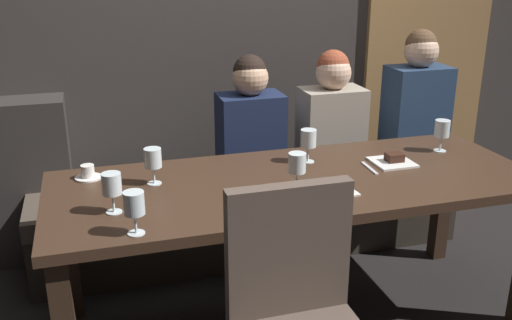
# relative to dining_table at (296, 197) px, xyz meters

# --- Properties ---
(ground) EXTENTS (9.00, 9.00, 0.00)m
(ground) POSITION_rel_dining_table_xyz_m (0.00, 0.00, -0.65)
(ground) COLOR black
(arched_door) EXTENTS (0.90, 0.05, 2.55)m
(arched_door) POSITION_rel_dining_table_xyz_m (1.35, 1.15, 0.71)
(arched_door) COLOR olive
(arched_door) RESTS_ON ground
(dining_table) EXTENTS (2.20, 0.84, 0.74)m
(dining_table) POSITION_rel_dining_table_xyz_m (0.00, 0.00, 0.00)
(dining_table) COLOR #342217
(dining_table) RESTS_ON ground
(banquette_bench) EXTENTS (2.50, 0.44, 0.45)m
(banquette_bench) POSITION_rel_dining_table_xyz_m (0.00, 0.70, -0.42)
(banquette_bench) COLOR #312A23
(banquette_bench) RESTS_ON ground
(chair_near_side) EXTENTS (0.44, 0.44, 0.98)m
(chair_near_side) POSITION_rel_dining_table_xyz_m (-0.26, -0.72, -0.09)
(chair_near_side) COLOR #3D281C
(chair_near_side) RESTS_ON ground
(diner_redhead) EXTENTS (0.36, 0.24, 0.74)m
(diner_redhead) POSITION_rel_dining_table_xyz_m (-0.01, 0.73, 0.14)
(diner_redhead) COLOR #192342
(diner_redhead) RESTS_ON banquette_bench
(diner_bearded) EXTENTS (0.36, 0.24, 0.74)m
(diner_bearded) POSITION_rel_dining_table_xyz_m (0.47, 0.70, 0.15)
(diner_bearded) COLOR #9E9384
(diner_bearded) RESTS_ON banquette_bench
(diner_far_end) EXTENTS (0.36, 0.24, 0.84)m
(diner_far_end) POSITION_rel_dining_table_xyz_m (1.03, 0.71, 0.19)
(diner_far_end) COLOR navy
(diner_far_end) RESTS_ON banquette_bench
(wine_glass_center_back) EXTENTS (0.08, 0.08, 0.16)m
(wine_glass_center_back) POSITION_rel_dining_table_xyz_m (-0.04, -0.11, 0.20)
(wine_glass_center_back) COLOR silver
(wine_glass_center_back) RESTS_ON dining_table
(wine_glass_near_right) EXTENTS (0.08, 0.08, 0.16)m
(wine_glass_near_right) POSITION_rel_dining_table_xyz_m (-0.75, -0.34, 0.20)
(wine_glass_near_right) COLOR silver
(wine_glass_near_right) RESTS_ON dining_table
(wine_glass_center_front) EXTENTS (0.08, 0.08, 0.16)m
(wine_glass_center_front) POSITION_rel_dining_table_xyz_m (-0.62, 0.13, 0.20)
(wine_glass_center_front) COLOR silver
(wine_glass_center_front) RESTS_ON dining_table
(wine_glass_end_left) EXTENTS (0.08, 0.08, 0.16)m
(wine_glass_end_left) POSITION_rel_dining_table_xyz_m (0.13, 0.20, 0.20)
(wine_glass_end_left) COLOR silver
(wine_glass_end_left) RESTS_ON dining_table
(wine_glass_end_right) EXTENTS (0.08, 0.08, 0.16)m
(wine_glass_end_right) POSITION_rel_dining_table_xyz_m (-0.81, -0.13, 0.20)
(wine_glass_end_right) COLOR silver
(wine_glass_end_right) RESTS_ON dining_table
(wine_glass_far_right) EXTENTS (0.08, 0.08, 0.16)m
(wine_glass_far_right) POSITION_rel_dining_table_xyz_m (0.84, 0.16, 0.20)
(wine_glass_far_right) COLOR silver
(wine_glass_far_right) RESTS_ON dining_table
(espresso_cup) EXTENTS (0.12, 0.12, 0.06)m
(espresso_cup) POSITION_rel_dining_table_xyz_m (-0.90, 0.28, 0.11)
(espresso_cup) COLOR white
(espresso_cup) RESTS_ON dining_table
(dessert_plate) EXTENTS (0.19, 0.19, 0.05)m
(dessert_plate) POSITION_rel_dining_table_xyz_m (0.52, 0.07, 0.10)
(dessert_plate) COLOR white
(dessert_plate) RESTS_ON dining_table
(fork_on_table) EXTENTS (0.02, 0.17, 0.01)m
(fork_on_table) POSITION_rel_dining_table_xyz_m (0.38, 0.03, 0.09)
(fork_on_table) COLOR silver
(fork_on_table) RESTS_ON dining_table
(folded_napkin) EXTENTS (0.12, 0.11, 0.01)m
(folded_napkin) POSITION_rel_dining_table_xyz_m (0.13, -0.21, 0.09)
(folded_napkin) COLOR silver
(folded_napkin) RESTS_ON dining_table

